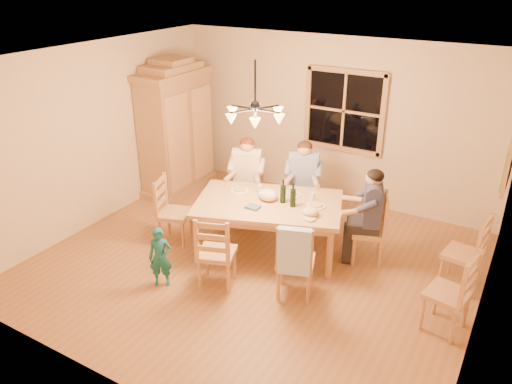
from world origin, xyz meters
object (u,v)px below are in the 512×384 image
Objects in this scene: dining_table at (268,208)px; adult_woman at (247,169)px; chair_far_left at (247,201)px; chair_far_right at (302,205)px; chair_spare_front at (445,305)px; wine_bottle_b at (293,195)px; chair_end_right at (367,241)px; chair_spare_back at (461,265)px; wine_bottle_a at (283,191)px; chandelier at (255,113)px; chair_end_left at (175,223)px; adult_plaid_man at (304,173)px; chair_near_left at (217,263)px; armoire at (176,132)px; chair_near_right at (295,272)px; adult_slate_man at (371,205)px; child at (160,257)px.

adult_woman is (-0.76, 0.70, 0.18)m from dining_table.
chair_far_left is 0.54m from adult_woman.
chair_far_right and chair_spare_front have the same top height.
chair_far_left is at bearing 149.23° from wine_bottle_b.
chair_end_right and chair_spare_back have the same top height.
dining_table is 0.33m from wine_bottle_a.
adult_woman reaches higher than chair_spare_front.
chair_spare_front is at bearing -10.73° from dining_table.
chair_end_left is at bearing -176.67° from chandelier.
chair_spare_back is at bearing 148.27° from adult_plaid_man.
dining_table is 1.10m from chair_near_left.
chair_end_left is at bearing -159.81° from wine_bottle_a.
wine_bottle_a is at bearing 90.77° from chair_end_left.
dining_table is 2.25× the size of chair_end_right.
chair_far_left is 1.13× the size of adult_woman.
chair_far_right is 1.11m from wine_bottle_a.
dining_table is at bearing 91.97° from chandelier.
chair_spare_back is (3.74, 0.91, 0.00)m from chair_end_left.
adult_woman is at bearing 125.76° from chandelier.
adult_woman and adult_plaid_man have the same top height.
chandelier reaches higher than chair_far_left.
chair_end_right is 1.00× the size of chair_spare_back.
chair_far_left is (1.65, -0.38, -0.75)m from armoire.
armoire is at bearing -162.79° from chair_end_left.
wine_bottle_a reaches higher than chair_near_left.
chair_end_right is at bearing 23.40° from wine_bottle_b.
armoire reaches higher than chair_near_right.
wine_bottle_a and wine_bottle_b have the same top height.
dining_table is 1.10m from chair_near_right.
wine_bottle_a is (0.94, -0.62, 0.62)m from chair_far_left.
dining_table is (2.41, -1.08, -0.39)m from armoire.
chair_far_left is 1.26m from chair_end_left.
chandelier reaches higher than chair_far_right.
chair_far_right is at bearing 87.04° from dining_table.
chair_far_left is (-0.76, 0.70, -0.36)m from dining_table.
adult_woman reaches higher than chair_near_right.
chandelier is 1.95m from adult_slate_man.
child is at bearing 128.25° from chair_spare_back.
adult_slate_man is (2.04, -0.26, 0.00)m from adult_woman.
chair_far_left is 1.02m from adult_plaid_man.
chair_spare_front is (3.21, 0.92, -0.09)m from child.
wine_bottle_a reaches higher than chair_far_right.
chandelier reaches higher than chair_end_left.
chair_near_left and chair_end_right have the same top height.
adult_slate_man reaches higher than wine_bottle_b.
chair_end_left is 2.03m from adult_plaid_man.
wine_bottle_b is (1.61, 0.49, 0.62)m from chair_end_left.
adult_slate_man is (0.00, -0.00, 0.54)m from chair_end_right.
chair_far_left reaches higher than child.
wine_bottle_a is at bearing 25.58° from dining_table.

